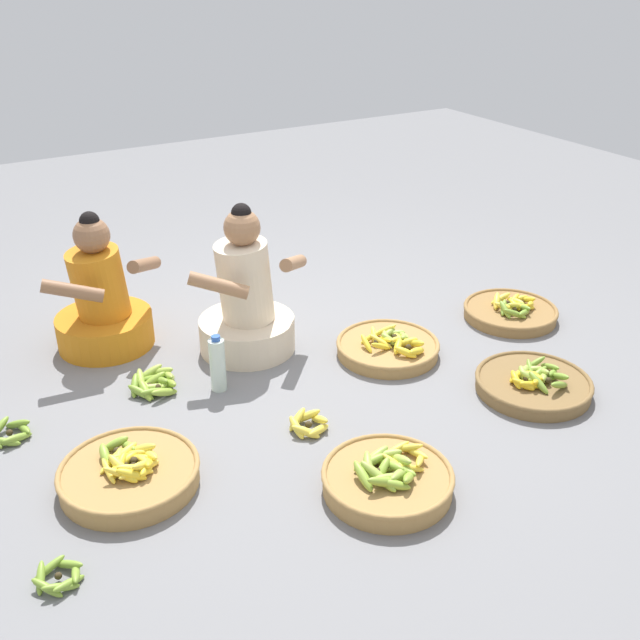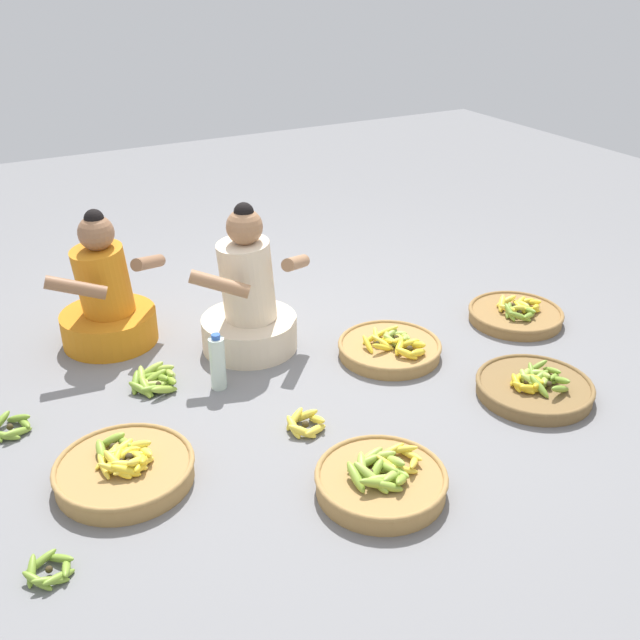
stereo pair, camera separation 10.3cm
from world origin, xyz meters
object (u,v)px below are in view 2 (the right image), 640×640
object	(u,v)px
banana_basket_front_right	(534,387)
banana_basket_mid_right	(516,314)
banana_basket_front_left	(390,348)
vendor_woman_behind	(106,302)
banana_basket_front_center	(125,469)
loose_bananas_mid_left	(49,571)
vendor_woman_front	(249,304)
water_bottle	(218,363)
loose_bananas_back_left	(155,380)
loose_bananas_near_bicycle	(305,424)
loose_bananas_near_vendor	(10,427)
banana_basket_back_center	(381,480)

from	to	relation	value
banana_basket_front_right	banana_basket_mid_right	xyz separation A→B (m)	(0.47, 0.66, -0.00)
banana_basket_front_left	banana_basket_mid_right	xyz separation A→B (m)	(0.88, -0.00, -0.00)
vendor_woman_behind	banana_basket_front_center	distance (m)	1.27
banana_basket_mid_right	loose_bananas_mid_left	xyz separation A→B (m)	(-2.79, -0.75, -0.02)
vendor_woman_front	vendor_woman_behind	bearing A→B (deg)	146.60
banana_basket_front_right	water_bottle	xyz separation A→B (m)	(-1.34, 0.80, 0.10)
vendor_woman_front	loose_bananas_back_left	size ratio (longest dim) A/B	2.84
loose_bananas_near_bicycle	loose_bananas_mid_left	size ratio (longest dim) A/B	1.06
banana_basket_front_center	banana_basket_front_left	bearing A→B (deg)	13.10
loose_bananas_near_vendor	banana_basket_mid_right	bearing A→B (deg)	-4.72
vendor_woman_front	banana_basket_back_center	bearing A→B (deg)	-90.76
vendor_woman_front	banana_basket_front_right	world-z (taller)	vendor_woman_front
vendor_woman_front	banana_basket_front_center	size ratio (longest dim) A/B	1.43
banana_basket_back_center	vendor_woman_front	bearing A→B (deg)	89.24
banana_basket_front_right	banana_basket_front_center	bearing A→B (deg)	170.94
banana_basket_front_center	loose_bananas_near_vendor	distance (m)	0.69
banana_basket_front_right	water_bottle	distance (m)	1.57
banana_basket_front_right	banana_basket_back_center	bearing A→B (deg)	-166.54
water_bottle	banana_basket_front_right	bearing A→B (deg)	-30.96
vendor_woman_behind	loose_bananas_near_vendor	size ratio (longest dim) A/B	3.58
banana_basket_front_right	banana_basket_mid_right	size ratio (longest dim) A/B	1.04
vendor_woman_behind	banana_basket_mid_right	xyz separation A→B (m)	(2.16, -0.88, -0.20)
water_bottle	banana_basket_mid_right	bearing A→B (deg)	-4.43
banana_basket_mid_right	water_bottle	size ratio (longest dim) A/B	1.84
vendor_woman_front	banana_basket_front_center	xyz separation A→B (m)	(-0.91, -0.80, -0.21)
banana_basket_mid_right	loose_bananas_back_left	world-z (taller)	banana_basket_mid_right
vendor_woman_front	loose_bananas_back_left	distance (m)	0.65
banana_basket_front_right	loose_bananas_back_left	size ratio (longest dim) A/B	1.96
water_bottle	loose_bananas_near_bicycle	bearing A→B (deg)	-68.28
loose_bananas_mid_left	loose_bananas_near_bicycle	bearing A→B (deg)	16.74
banana_basket_mid_right	loose_bananas_mid_left	bearing A→B (deg)	-165.03
loose_bananas_back_left	water_bottle	xyz separation A→B (m)	(0.28, -0.16, 0.11)
banana_basket_back_center	banana_basket_front_left	xyz separation A→B (m)	(0.65, 0.92, -0.01)
loose_bananas_back_left	loose_bananas_mid_left	distance (m)	1.27
vendor_woman_behind	banana_basket_front_center	world-z (taller)	vendor_woman_behind
loose_bananas_back_left	banana_basket_mid_right	bearing A→B (deg)	-8.28
water_bottle	vendor_woman_behind	bearing A→B (deg)	115.51
vendor_woman_behind	banana_basket_front_center	xyz separation A→B (m)	(-0.25, -1.23, -0.19)
banana_basket_back_center	banana_basket_mid_right	distance (m)	1.78
banana_basket_mid_right	banana_basket_front_left	bearing A→B (deg)	179.69
loose_bananas_mid_left	vendor_woman_front	bearing A→B (deg)	42.78
banana_basket_front_center	banana_basket_back_center	size ratio (longest dim) A/B	1.07
vendor_woman_behind	banana_basket_mid_right	distance (m)	2.34
banana_basket_front_left	loose_bananas_mid_left	distance (m)	2.06
banana_basket_front_left	loose_bananas_near_vendor	distance (m)	1.92
banana_basket_front_center	banana_basket_front_left	world-z (taller)	banana_basket_front_center
banana_basket_back_center	water_bottle	size ratio (longest dim) A/B	1.80
vendor_woman_front	loose_bananas_mid_left	xyz separation A→B (m)	(-1.29, -1.19, -0.24)
vendor_woman_behind	banana_basket_mid_right	bearing A→B (deg)	-22.11
banana_basket_front_center	banana_basket_mid_right	size ratio (longest dim) A/B	1.05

